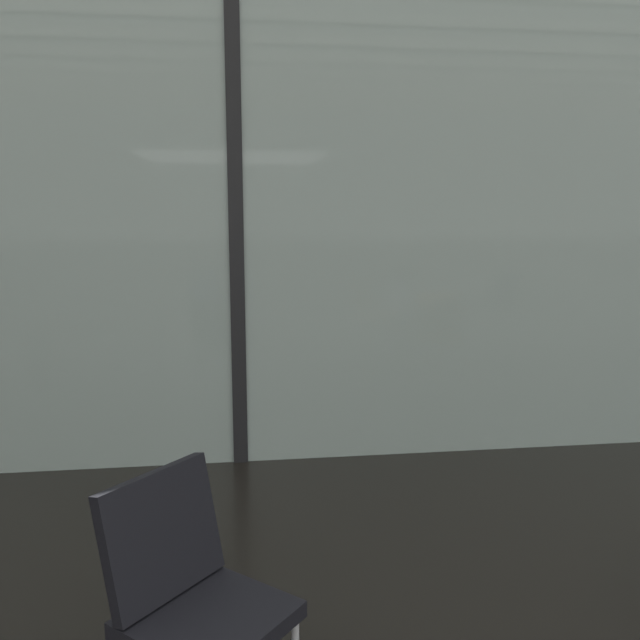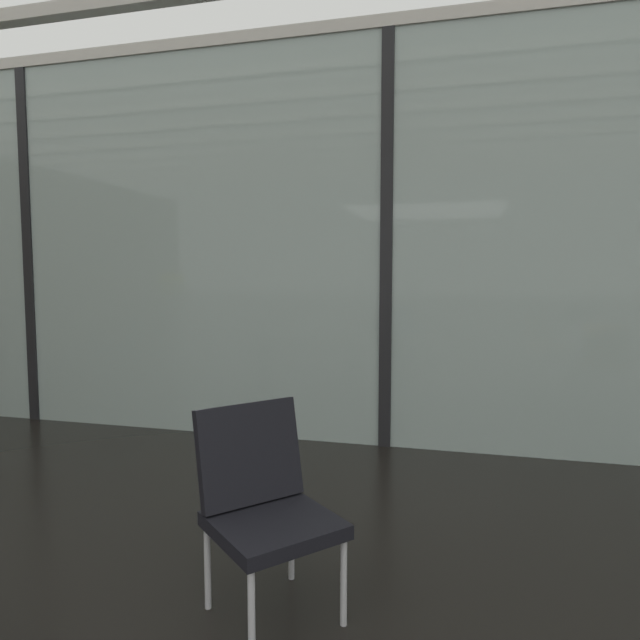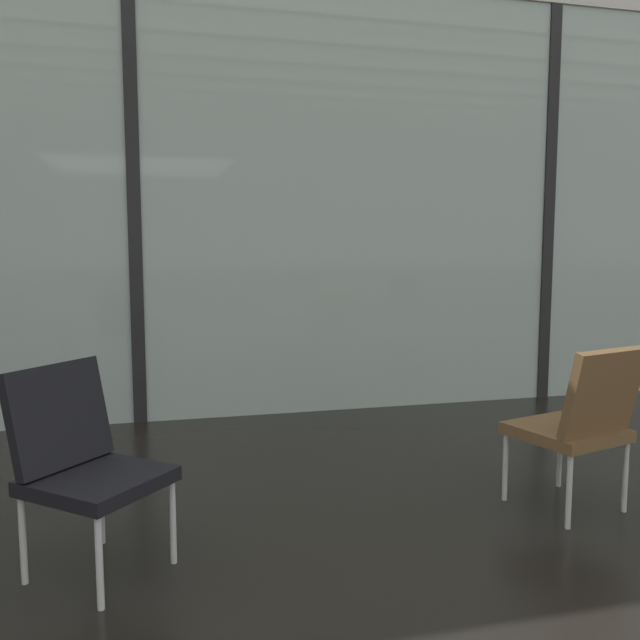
{
  "view_description": "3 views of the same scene",
  "coord_description": "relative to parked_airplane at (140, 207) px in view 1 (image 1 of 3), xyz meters",
  "views": [
    {
      "loc": [
        -0.02,
        0.65,
        1.77
      ],
      "look_at": [
        0.34,
        3.41,
        1.31
      ],
      "focal_mm": 37.02,
      "sensor_mm": 36.0,
      "label": 1
    },
    {
      "loc": [
        0.61,
        0.61,
        1.45
      ],
      "look_at": [
        -1.08,
        7.17,
        0.88
      ],
      "focal_mm": 31.12,
      "sensor_mm": 36.0,
      "label": 2
    },
    {
      "loc": [
        0.09,
        -0.1,
        1.37
      ],
      "look_at": [
        1.83,
        6.72,
        0.58
      ],
      "focal_mm": 37.67,
      "sensor_mm": 36.0,
      "label": 3
    }
  ],
  "objects": [
    {
      "name": "parked_airplane",
      "position": [
        0.0,
        0.0,
        0.0
      ],
      "size": [
        11.58,
        3.64,
        3.64
      ],
      "color": "silver",
      "rests_on": "ground"
    },
    {
      "name": "window_mullion_1",
      "position": [
        1.29,
        -5.02,
        -0.12
      ],
      "size": [
        0.1,
        0.12,
        3.4
      ],
      "primitive_type": "cube",
      "color": "black",
      "rests_on": "ground"
    },
    {
      "name": "glass_curtain_wall",
      "position": [
        1.29,
        -5.02,
        -0.12
      ],
      "size": [
        14.0,
        0.08,
        3.4
      ],
      "primitive_type": "cube",
      "color": "#A3B7B2",
      "rests_on": "ground"
    },
    {
      "name": "lounge_chair_2",
      "position": [
        1.09,
        -7.44,
        -1.33
      ],
      "size": [
        0.71,
        0.71,
        0.87
      ],
      "rotation": [
        0.0,
        0.0,
        0.84
      ],
      "color": "black",
      "rests_on": "ground"
    }
  ]
}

